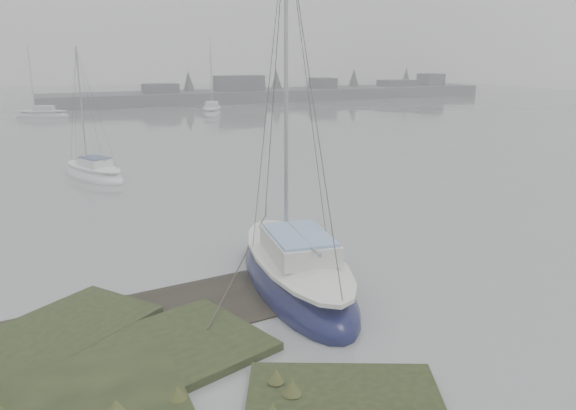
{
  "coord_description": "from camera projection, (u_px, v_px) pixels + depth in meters",
  "views": [
    {
      "loc": [
        -3.95,
        -8.01,
        6.15
      ],
      "look_at": [
        2.54,
        6.55,
        1.8
      ],
      "focal_mm": 35.0,
      "sensor_mm": 36.0,
      "label": 1
    }
  ],
  "objects": [
    {
      "name": "sailboat_far_b",
      "position": [
        212.0,
        112.0,
        57.34
      ],
      "size": [
        3.78,
        6.17,
        8.27
      ],
      "rotation": [
        0.0,
        0.0,
        -0.34
      ],
      "color": "#AEB3B7",
      "rests_on": "ground"
    },
    {
      "name": "sailboat_main",
      "position": [
        296.0,
        274.0,
        15.27
      ],
      "size": [
        3.28,
        7.41,
        10.1
      ],
      "rotation": [
        0.0,
        0.0,
        -0.13
      ],
      "color": "#0D1036",
      "rests_on": "ground"
    },
    {
      "name": "sailboat_white",
      "position": [
        94.0,
        174.0,
        28.36
      ],
      "size": [
        3.43,
        5.16,
        6.94
      ],
      "rotation": [
        0.0,
        0.0,
        0.41
      ],
      "color": "white",
      "rests_on": "ground"
    },
    {
      "name": "ground",
      "position": [
        107.0,
        150.0,
        36.66
      ],
      "size": [
        160.0,
        160.0,
        0.0
      ],
      "primitive_type": "plane",
      "color": "slate",
      "rests_on": "ground"
    },
    {
      "name": "far_shoreline",
      "position": [
        285.0,
        93.0,
        75.09
      ],
      "size": [
        60.0,
        8.0,
        4.15
      ],
      "color": "#4C4F51",
      "rests_on": "ground"
    },
    {
      "name": "sailboat_far_c",
      "position": [
        43.0,
        115.0,
        54.78
      ],
      "size": [
        5.41,
        3.41,
        7.27
      ],
      "rotation": [
        0.0,
        0.0,
        1.21
      ],
      "color": "#B6BBC1",
      "rests_on": "ground"
    }
  ]
}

